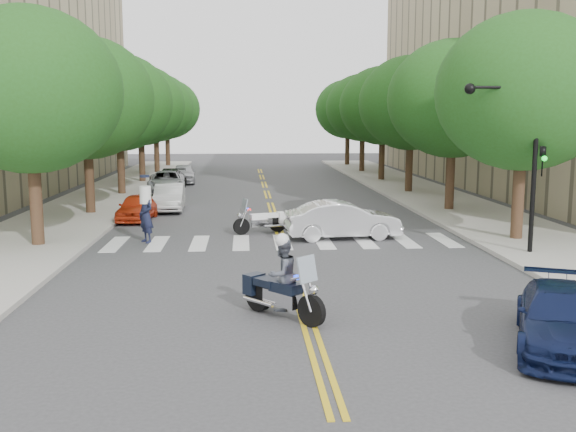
{
  "coord_description": "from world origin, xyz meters",
  "views": [
    {
      "loc": [
        -1.41,
        -17.12,
        4.57
      ],
      "look_at": [
        0.07,
        4.5,
        1.3
      ],
      "focal_mm": 40.0,
      "sensor_mm": 36.0,
      "label": 1
    }
  ],
  "objects": [
    {
      "name": "tree_l_4",
      "position": [
        -8.8,
        38.0,
        5.55
      ],
      "size": [
        6.4,
        6.4,
        8.45
      ],
      "color": "#382316",
      "rests_on": "ground"
    },
    {
      "name": "officer_standing",
      "position": [
        -5.08,
        6.82,
        1.02
      ],
      "size": [
        0.84,
        0.89,
        2.04
      ],
      "primitive_type": "imported",
      "rotation": [
        0.0,
        0.0,
        -0.91
      ],
      "color": "#171A33",
      "rests_on": "ground"
    },
    {
      "name": "convertible",
      "position": [
        2.37,
        7.1,
        0.73
      ],
      "size": [
        4.54,
        1.92,
        1.46
      ],
      "primitive_type": "imported",
      "rotation": [
        0.0,
        0.0,
        1.66
      ],
      "color": "silver",
      "rests_on": "ground"
    },
    {
      "name": "traffic_signal_pole",
      "position": [
        7.72,
        3.5,
        3.72
      ],
      "size": [
        2.82,
        0.42,
        6.0
      ],
      "color": "black",
      "rests_on": "ground"
    },
    {
      "name": "tree_r_5",
      "position": [
        8.8,
        46.0,
        5.55
      ],
      "size": [
        6.4,
        6.4,
        8.45
      ],
      "color": "#382316",
      "rests_on": "ground"
    },
    {
      "name": "tree_r_3",
      "position": [
        8.8,
        30.0,
        5.55
      ],
      "size": [
        6.4,
        6.4,
        8.45
      ],
      "color": "#382316",
      "rests_on": "ground"
    },
    {
      "name": "tree_r_0",
      "position": [
        8.8,
        6.0,
        5.55
      ],
      "size": [
        6.4,
        6.4,
        8.45
      ],
      "color": "#382316",
      "rests_on": "ground"
    },
    {
      "name": "ground",
      "position": [
        0.0,
        0.0,
        0.0
      ],
      "size": [
        140.0,
        140.0,
        0.0
      ],
      "primitive_type": "plane",
      "color": "#38383A",
      "rests_on": "ground"
    },
    {
      "name": "parked_car_a",
      "position": [
        -6.3,
        12.19,
        0.61
      ],
      "size": [
        1.62,
        3.64,
        1.22
      ],
      "primitive_type": "imported",
      "rotation": [
        0.0,
        0.0,
        -0.05
      ],
      "color": "red",
      "rests_on": "ground"
    },
    {
      "name": "tree_l_0",
      "position": [
        -8.8,
        6.0,
        5.55
      ],
      "size": [
        6.4,
        6.4,
        8.45
      ],
      "color": "#382316",
      "rests_on": "ground"
    },
    {
      "name": "tree_r_1",
      "position": [
        8.8,
        14.0,
        5.55
      ],
      "size": [
        6.4,
        6.4,
        8.45
      ],
      "color": "#382316",
      "rests_on": "ground"
    },
    {
      "name": "sidewalk_right",
      "position": [
        9.5,
        22.0,
        0.07
      ],
      "size": [
        5.0,
        60.0,
        0.15
      ],
      "primitive_type": "cube",
      "color": "#9E9991",
      "rests_on": "ground"
    },
    {
      "name": "tree_l_1",
      "position": [
        -8.8,
        14.0,
        5.55
      ],
      "size": [
        6.4,
        6.4,
        8.45
      ],
      "color": "#382316",
      "rests_on": "ground"
    },
    {
      "name": "parked_car_b",
      "position": [
        -5.2,
        15.39,
        0.67
      ],
      "size": [
        1.61,
        4.13,
        1.34
      ],
      "primitive_type": "imported",
      "rotation": [
        0.0,
        0.0,
        0.05
      ],
      "color": "silver",
      "rests_on": "ground"
    },
    {
      "name": "sidewalk_left",
      "position": [
        -9.5,
        22.0,
        0.07
      ],
      "size": [
        5.0,
        60.0,
        0.15
      ],
      "primitive_type": "cube",
      "color": "#9E9991",
      "rests_on": "ground"
    },
    {
      "name": "tree_l_3",
      "position": [
        -8.8,
        30.0,
        5.55
      ],
      "size": [
        6.4,
        6.4,
        8.45
      ],
      "color": "#382316",
      "rests_on": "ground"
    },
    {
      "name": "tree_r_4",
      "position": [
        8.8,
        38.0,
        5.55
      ],
      "size": [
        6.4,
        6.4,
        8.45
      ],
      "color": "#382316",
      "rests_on": "ground"
    },
    {
      "name": "motorcycle_police",
      "position": [
        -0.59,
        -2.72,
        0.89
      ],
      "size": [
        1.83,
        2.01,
        2.0
      ],
      "rotation": [
        0.0,
        0.0,
        3.87
      ],
      "color": "black",
      "rests_on": "ground"
    },
    {
      "name": "parked_car_c",
      "position": [
        -6.3,
        23.5,
        0.68
      ],
      "size": [
        2.7,
        5.07,
        1.36
      ],
      "primitive_type": "imported",
      "rotation": [
        0.0,
        0.0,
        0.09
      ],
      "color": "#A0A2A7",
      "rests_on": "ground"
    },
    {
      "name": "tree_r_2",
      "position": [
        8.8,
        22.0,
        5.55
      ],
      "size": [
        6.4,
        6.4,
        8.45
      ],
      "color": "#382316",
      "rests_on": "ground"
    },
    {
      "name": "sedan_blue",
      "position": [
        4.94,
        -5.12,
        0.61
      ],
      "size": [
        3.25,
        4.56,
        1.23
      ],
      "primitive_type": "imported",
      "rotation": [
        0.0,
        0.0,
        -0.41
      ],
      "color": "#0E173B",
      "rests_on": "ground"
    },
    {
      "name": "parked_car_e",
      "position": [
        -5.77,
        29.5,
        0.7
      ],
      "size": [
        1.93,
        4.19,
        1.39
      ],
      "primitive_type": "imported",
      "rotation": [
        0.0,
        0.0,
        0.07
      ],
      "color": "#ABABB1",
      "rests_on": "ground"
    },
    {
      "name": "parked_car_d",
      "position": [
        -6.3,
        24.88,
        0.65
      ],
      "size": [
        2.11,
        4.6,
        1.3
      ],
      "primitive_type": "imported",
      "rotation": [
        0.0,
        0.0,
        -0.06
      ],
      "color": "black",
      "rests_on": "ground"
    },
    {
      "name": "motorcycle_parked",
      "position": [
        -0.61,
        8.55,
        0.5
      ],
      "size": [
        2.17,
        1.06,
        1.45
      ],
      "rotation": [
        0.0,
        0.0,
        1.92
      ],
      "color": "black",
      "rests_on": "ground"
    },
    {
      "name": "tree_l_5",
      "position": [
        -8.8,
        46.0,
        5.55
      ],
      "size": [
        6.4,
        6.4,
        8.45
      ],
      "color": "#382316",
      "rests_on": "ground"
    },
    {
      "name": "tree_l_2",
      "position": [
        -8.8,
        22.0,
        5.55
      ],
      "size": [
        6.4,
        6.4,
        8.45
      ],
      "color": "#382316",
      "rests_on": "ground"
    }
  ]
}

